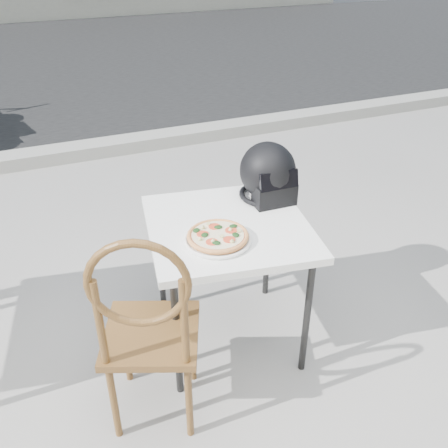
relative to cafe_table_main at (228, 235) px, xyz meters
name	(u,v)px	position (x,y,z in m)	size (l,w,h in m)	color
ground	(179,395)	(-0.36, -0.28, -0.64)	(80.00, 80.00, 0.00)	#9B9893
street_asphalt	(42,63)	(-0.36, 6.72, -0.63)	(30.00, 8.00, 0.00)	black
curb	(80,151)	(-0.36, 2.72, -0.58)	(30.00, 0.25, 0.12)	#A1A097
cafe_table_main	(228,235)	(0.00, 0.00, 0.00)	(0.85, 0.85, 0.70)	white
plate	(218,240)	(-0.10, -0.12, 0.07)	(0.33, 0.33, 0.02)	white
pizza	(218,236)	(-0.10, -0.12, 0.09)	(0.29, 0.29, 0.03)	#DD9251
helmet	(268,174)	(0.29, 0.17, 0.19)	(0.29, 0.30, 0.29)	black
cafe_chair_main	(147,323)	(-0.49, -0.36, -0.07)	(0.50, 0.50, 1.01)	brown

